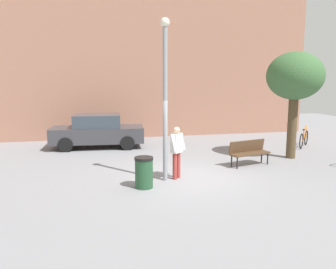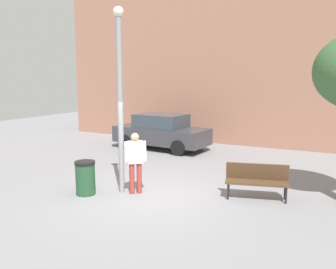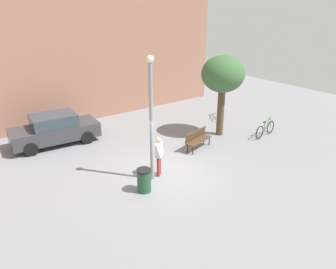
{
  "view_description": "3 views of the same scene",
  "coord_description": "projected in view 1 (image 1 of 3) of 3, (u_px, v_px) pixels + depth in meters",
  "views": [
    {
      "loc": [
        -3.01,
        -10.18,
        3.12
      ],
      "look_at": [
        -0.62,
        0.15,
        1.41
      ],
      "focal_mm": 36.29,
      "sensor_mm": 36.0,
      "label": 1
    },
    {
      "loc": [
        4.72,
        -7.94,
        3.13
      ],
      "look_at": [
        0.37,
        0.5,
        1.61
      ],
      "focal_mm": 38.12,
      "sensor_mm": 36.0,
      "label": 2
    },
    {
      "loc": [
        -7.17,
        -9.86,
        6.63
      ],
      "look_at": [
        0.17,
        0.11,
        1.64
      ],
      "focal_mm": 35.04,
      "sensor_mm": 36.0,
      "label": 3
    }
  ],
  "objects": [
    {
      "name": "bicycle_orange",
      "position": [
        304.0,
        139.0,
        16.01
      ],
      "size": [
        1.33,
        1.3,
        0.97
      ],
      "color": "black",
      "rests_on": "ground_plane"
    },
    {
      "name": "trash_bin",
      "position": [
        144.0,
        172.0,
        9.88
      ],
      "size": [
        0.55,
        0.55,
        0.92
      ],
      "color": "#234C2D",
      "rests_on": "ground_plane"
    },
    {
      "name": "plaza_tree",
      "position": [
        295.0,
        78.0,
        13.26
      ],
      "size": [
        2.2,
        2.2,
        4.22
      ],
      "color": "#4F3E28",
      "rests_on": "ground_plane"
    },
    {
      "name": "person_by_lamppost",
      "position": [
        177.0,
        149.0,
        10.72
      ],
      "size": [
        0.59,
        0.56,
        1.67
      ],
      "color": "#9E3833",
      "rests_on": "ground_plane"
    },
    {
      "name": "park_bench",
      "position": [
        249.0,
        151.0,
        12.52
      ],
      "size": [
        1.67,
        0.87,
        0.92
      ],
      "color": "#513823",
      "rests_on": "ground_plane"
    },
    {
      "name": "parked_car_charcoal",
      "position": [
        97.0,
        131.0,
        15.77
      ],
      "size": [
        4.32,
        2.07,
        1.55
      ],
      "color": "#38383D",
      "rests_on": "ground_plane"
    },
    {
      "name": "lamppost",
      "position": [
        165.0,
        91.0,
        10.26
      ],
      "size": [
        0.28,
        0.28,
        4.94
      ],
      "color": "gray",
      "rests_on": "ground_plane"
    },
    {
      "name": "building_facade",
      "position": [
        143.0,
        55.0,
        19.03
      ],
      "size": [
        19.01,
        2.0,
        9.01
      ],
      "primitive_type": "cube",
      "color": "#9E6B56",
      "rests_on": "ground_plane"
    },
    {
      "name": "ground_plane",
      "position": [
        188.0,
        178.0,
        10.96
      ],
      "size": [
        36.0,
        36.0,
        0.0
      ],
      "primitive_type": "plane",
      "color": "gray"
    }
  ]
}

